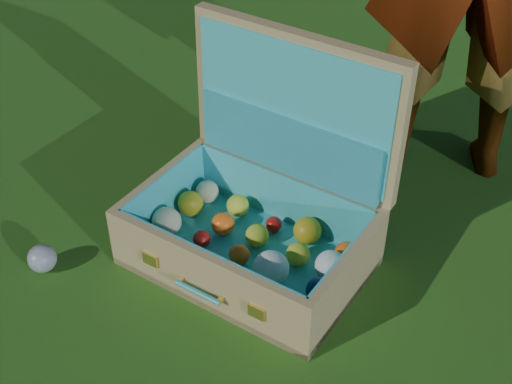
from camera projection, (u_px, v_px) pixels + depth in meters
name	position (u px, v px, depth m)	size (l,w,h in m)	color
ground	(280.00, 294.00, 1.84)	(60.00, 60.00, 0.00)	#215114
stray_ball	(42.00, 258.00, 1.89)	(0.08, 0.08, 0.08)	teal
suitcase	(264.00, 201.00, 1.87)	(0.72, 0.62, 0.59)	tan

